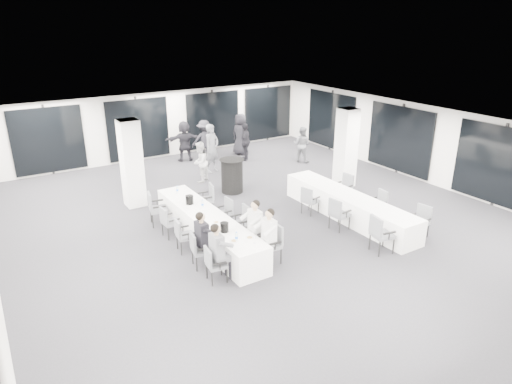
% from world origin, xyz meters
% --- Properties ---
extents(room, '(14.04, 16.04, 2.84)m').
position_xyz_m(room, '(0.89, 1.11, 1.39)').
color(room, '#25252A').
rests_on(room, ground).
extents(column_left, '(0.60, 0.60, 2.80)m').
position_xyz_m(column_left, '(-2.80, 3.20, 1.40)').
color(column_left, white).
rests_on(column_left, floor).
extents(column_right, '(0.60, 0.60, 2.80)m').
position_xyz_m(column_right, '(4.20, 1.00, 1.40)').
color(column_right, white).
rests_on(column_right, floor).
extents(banquet_table_main, '(0.90, 5.00, 0.75)m').
position_xyz_m(banquet_table_main, '(-1.94, -0.32, 0.38)').
color(banquet_table_main, white).
rests_on(banquet_table_main, floor).
extents(banquet_table_side, '(0.90, 5.00, 0.75)m').
position_xyz_m(banquet_table_side, '(2.32, -1.24, 0.38)').
color(banquet_table_side, white).
rests_on(banquet_table_side, floor).
extents(cocktail_table, '(0.85, 0.85, 1.18)m').
position_xyz_m(cocktail_table, '(0.44, 2.56, 0.60)').
color(cocktail_table, black).
rests_on(cocktail_table, floor).
extents(chair_main_left_near, '(0.49, 0.53, 0.86)m').
position_xyz_m(chair_main_left_near, '(-2.76, -2.29, 0.49)').
color(chair_main_left_near, '#575A5F').
rests_on(chair_main_left_near, floor).
extents(chair_main_left_second, '(0.53, 0.56, 0.90)m').
position_xyz_m(chair_main_left_second, '(-2.76, -1.51, 0.51)').
color(chair_main_left_second, '#575A5F').
rests_on(chair_main_left_second, floor).
extents(chair_main_left_mid, '(0.50, 0.54, 0.89)m').
position_xyz_m(chair_main_left_mid, '(-2.76, -0.57, 0.51)').
color(chair_main_left_mid, '#575A5F').
rests_on(chair_main_left_mid, floor).
extents(chair_main_left_fourth, '(0.47, 0.52, 0.88)m').
position_xyz_m(chair_main_left_fourth, '(-2.76, 0.41, 0.50)').
color(chair_main_left_fourth, '#575A5F').
rests_on(chair_main_left_fourth, floor).
extents(chair_main_left_far, '(0.60, 0.63, 1.00)m').
position_xyz_m(chair_main_left_far, '(-2.77, 1.37, 0.57)').
color(chair_main_left_far, '#575A5F').
rests_on(chair_main_left_far, floor).
extents(chair_main_right_near, '(0.52, 0.57, 0.98)m').
position_xyz_m(chair_main_right_near, '(-1.10, -2.23, 0.56)').
color(chair_main_right_near, '#575A5F').
rests_on(chair_main_right_near, floor).
extents(chair_main_right_second, '(0.57, 0.60, 0.95)m').
position_xyz_m(chair_main_right_second, '(-1.11, -1.56, 0.54)').
color(chair_main_right_second, '#575A5F').
rests_on(chair_main_right_second, floor).
extents(chair_main_right_mid, '(0.51, 0.56, 0.95)m').
position_xyz_m(chair_main_right_mid, '(-1.10, -0.77, 0.54)').
color(chair_main_right_mid, '#575A5F').
rests_on(chair_main_right_mid, floor).
extents(chair_main_right_fourth, '(0.45, 0.50, 0.86)m').
position_xyz_m(chair_main_right_fourth, '(-1.11, 0.18, 0.49)').
color(chair_main_right_fourth, '#575A5F').
rests_on(chair_main_right_fourth, floor).
extents(chair_main_right_far, '(0.56, 0.59, 0.93)m').
position_xyz_m(chair_main_right_far, '(-1.11, 1.34, 0.53)').
color(chair_main_right_far, '#575A5F').
rests_on(chair_main_right_far, floor).
extents(chair_side_left_near, '(0.60, 0.63, 1.01)m').
position_xyz_m(chair_side_left_near, '(1.48, -3.30, 0.58)').
color(chair_side_left_near, '#575A5F').
rests_on(chair_side_left_near, floor).
extents(chair_side_left_mid, '(0.53, 0.57, 0.95)m').
position_xyz_m(chair_side_left_mid, '(1.48, -1.71, 0.54)').
color(chair_side_left_mid, '#575A5F').
rests_on(chair_side_left_mid, floor).
extents(chair_side_left_far, '(0.53, 0.55, 0.87)m').
position_xyz_m(chair_side_left_far, '(1.49, -0.38, 0.50)').
color(chair_side_left_far, '#575A5F').
rests_on(chair_side_left_far, floor).
extents(chair_side_right_near, '(0.51, 0.55, 0.90)m').
position_xyz_m(chair_side_right_near, '(3.14, -3.24, 0.51)').
color(chair_side_right_near, '#575A5F').
rests_on(chair_side_right_near, floor).
extents(chair_side_right_mid, '(0.48, 0.52, 0.86)m').
position_xyz_m(chair_side_right_mid, '(3.14, -1.70, 0.49)').
color(chair_side_right_mid, '#575A5F').
rests_on(chair_side_right_mid, floor).
extents(chair_side_right_far, '(0.51, 0.56, 0.93)m').
position_xyz_m(chair_side_right_far, '(3.15, -0.18, 0.53)').
color(chair_side_right_far, '#575A5F').
rests_on(chair_side_right_far, floor).
extents(seated_guest_a, '(0.50, 0.38, 1.44)m').
position_xyz_m(seated_guest_a, '(-2.60, -2.30, 0.81)').
color(seated_guest_a, '#5C5E64').
rests_on(seated_guest_a, floor).
extents(seated_guest_b, '(0.50, 0.38, 1.44)m').
position_xyz_m(seated_guest_b, '(-2.60, -1.52, 0.81)').
color(seated_guest_b, black).
rests_on(seated_guest_b, floor).
extents(seated_guest_c, '(0.50, 0.38, 1.44)m').
position_xyz_m(seated_guest_c, '(-1.27, -2.23, 0.81)').
color(seated_guest_c, silver).
rests_on(seated_guest_c, floor).
extents(seated_guest_d, '(0.50, 0.38, 1.44)m').
position_xyz_m(seated_guest_d, '(-1.27, -1.58, 0.81)').
color(seated_guest_d, silver).
rests_on(seated_guest_d, floor).
extents(standing_guest_a, '(0.96, 0.88, 2.14)m').
position_xyz_m(standing_guest_a, '(0.89, 4.95, 1.07)').
color(standing_guest_a, '#5C5E64').
rests_on(standing_guest_a, floor).
extents(standing_guest_b, '(0.96, 0.90, 1.71)m').
position_xyz_m(standing_guest_b, '(-0.03, 4.11, 0.85)').
color(standing_guest_b, silver).
rests_on(standing_guest_b, floor).
extents(standing_guest_c, '(1.38, 1.02, 1.92)m').
position_xyz_m(standing_guest_c, '(1.38, 6.59, 0.96)').
color(standing_guest_c, black).
rests_on(standing_guest_c, floor).
extents(standing_guest_d, '(1.18, 1.16, 1.81)m').
position_xyz_m(standing_guest_d, '(2.79, 5.60, 0.90)').
color(standing_guest_d, black).
rests_on(standing_guest_d, floor).
extents(standing_guest_e, '(0.94, 1.15, 2.06)m').
position_xyz_m(standing_guest_e, '(3.08, 6.48, 1.03)').
color(standing_guest_e, black).
rests_on(standing_guest_e, floor).
extents(standing_guest_f, '(1.90, 1.13, 1.94)m').
position_xyz_m(standing_guest_f, '(0.60, 6.89, 0.97)').
color(standing_guest_f, black).
rests_on(standing_guest_f, floor).
extents(standing_guest_g, '(0.93, 0.91, 1.99)m').
position_xyz_m(standing_guest_g, '(-2.05, 5.32, 1.00)').
color(standing_guest_g, '#5C5E64').
rests_on(standing_guest_g, floor).
extents(standing_guest_h, '(0.86, 0.96, 1.70)m').
position_xyz_m(standing_guest_h, '(4.68, 4.14, 0.85)').
color(standing_guest_h, '#5C5E64').
rests_on(standing_guest_h, floor).
extents(ice_bucket_near, '(0.21, 0.21, 0.24)m').
position_xyz_m(ice_bucket_near, '(-2.03, -1.48, 0.87)').
color(ice_bucket_near, black).
rests_on(ice_bucket_near, banquet_table_main).
extents(ice_bucket_far, '(0.22, 0.22, 0.25)m').
position_xyz_m(ice_bucket_far, '(-2.01, 0.63, 0.88)').
color(ice_bucket_far, black).
rests_on(ice_bucket_far, banquet_table_main).
extents(water_bottle_a, '(0.07, 0.07, 0.22)m').
position_xyz_m(water_bottle_a, '(-2.03, -2.07, 0.86)').
color(water_bottle_a, silver).
rests_on(water_bottle_a, banquet_table_main).
extents(water_bottle_b, '(0.07, 0.07, 0.21)m').
position_xyz_m(water_bottle_b, '(-1.81, 0.22, 0.85)').
color(water_bottle_b, silver).
rests_on(water_bottle_b, banquet_table_main).
extents(water_bottle_c, '(0.06, 0.06, 0.20)m').
position_xyz_m(water_bottle_c, '(-1.95, 1.66, 0.85)').
color(water_bottle_c, silver).
rests_on(water_bottle_c, banquet_table_main).
extents(plate_a, '(0.21, 0.21, 0.03)m').
position_xyz_m(plate_a, '(-2.09, -2.06, 0.76)').
color(plate_a, white).
rests_on(plate_a, banquet_table_main).
extents(plate_b, '(0.21, 0.21, 0.03)m').
position_xyz_m(plate_b, '(-1.69, -2.11, 0.76)').
color(plate_b, white).
rests_on(plate_b, banquet_table_main).
extents(plate_c, '(0.18, 0.18, 0.03)m').
position_xyz_m(plate_c, '(-1.96, -0.91, 0.76)').
color(plate_c, white).
rests_on(plate_c, banquet_table_main).
extents(wine_glass, '(0.07, 0.07, 0.19)m').
position_xyz_m(wine_glass, '(-1.74, -2.41, 0.89)').
color(wine_glass, silver).
rests_on(wine_glass, banquet_table_main).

